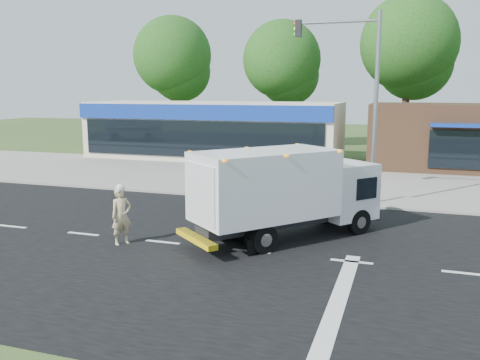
# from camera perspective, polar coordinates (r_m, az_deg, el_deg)

# --- Properties ---
(ground) EXTENTS (120.00, 120.00, 0.00)m
(ground) POSITION_cam_1_polar(r_m,az_deg,el_deg) (15.60, 1.29, -8.05)
(ground) COLOR #385123
(ground) RESTS_ON ground
(road_asphalt) EXTENTS (60.00, 14.00, 0.02)m
(road_asphalt) POSITION_cam_1_polar(r_m,az_deg,el_deg) (15.60, 1.29, -8.03)
(road_asphalt) COLOR black
(road_asphalt) RESTS_ON ground
(sidewalk) EXTENTS (60.00, 2.40, 0.12)m
(sidewalk) POSITION_cam_1_polar(r_m,az_deg,el_deg) (23.29, 7.24, -1.87)
(sidewalk) COLOR gray
(sidewalk) RESTS_ON ground
(parking_apron) EXTENTS (60.00, 9.00, 0.02)m
(parking_apron) POSITION_cam_1_polar(r_m,az_deg,el_deg) (28.92, 9.48, 0.31)
(parking_apron) COLOR gray
(parking_apron) RESTS_ON ground
(lane_markings) EXTENTS (55.20, 7.00, 0.01)m
(lane_markings) POSITION_cam_1_polar(r_m,az_deg,el_deg) (14.03, 5.00, -10.13)
(lane_markings) COLOR silver
(lane_markings) RESTS_ON road_asphalt
(ems_box_truck) EXTENTS (5.96, 6.47, 2.99)m
(ems_box_truck) POSITION_cam_1_polar(r_m,az_deg,el_deg) (16.53, 4.95, -0.88)
(ems_box_truck) COLOR black
(ems_box_truck) RESTS_ON ground
(emergency_worker) EXTENTS (0.74, 0.81, 1.96)m
(emergency_worker) POSITION_cam_1_polar(r_m,az_deg,el_deg) (16.51, -13.17, -3.83)
(emergency_worker) COLOR tan
(emergency_worker) RESTS_ON ground
(retail_strip_mall) EXTENTS (18.00, 6.20, 4.00)m
(retail_strip_mall) POSITION_cam_1_polar(r_m,az_deg,el_deg) (36.73, -3.00, 5.64)
(retail_strip_mall) COLOR beige
(retail_strip_mall) RESTS_ON ground
(brown_storefront) EXTENTS (10.00, 6.70, 4.00)m
(brown_storefront) POSITION_cam_1_polar(r_m,az_deg,el_deg) (34.38, 22.81, 4.54)
(brown_storefront) COLOR #382316
(brown_storefront) RESTS_ON ground
(traffic_signal_pole) EXTENTS (3.51, 0.25, 8.00)m
(traffic_signal_pole) POSITION_cam_1_polar(r_m,az_deg,el_deg) (21.86, 13.36, 10.00)
(traffic_signal_pole) COLOR gray
(traffic_signal_pole) RESTS_ON ground
(background_trees) EXTENTS (36.77, 7.39, 12.10)m
(background_trees) POSITION_cam_1_polar(r_m,az_deg,el_deg) (42.73, 11.68, 13.28)
(background_trees) COLOR #332114
(background_trees) RESTS_ON ground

